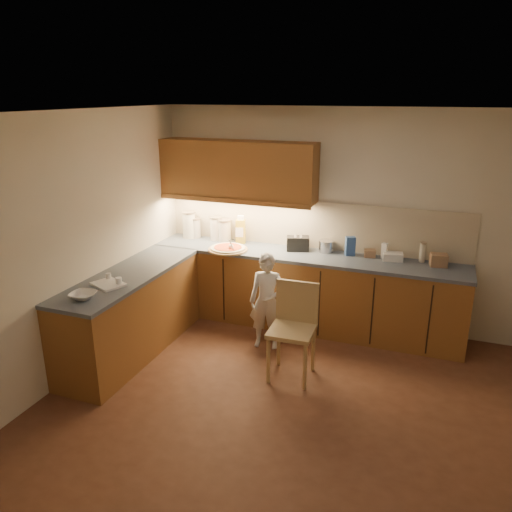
{
  "coord_description": "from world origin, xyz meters",
  "views": [
    {
      "loc": [
        1.07,
        -3.77,
        2.75
      ],
      "look_at": [
        -0.8,
        1.2,
        1.0
      ],
      "focal_mm": 35.0,
      "sensor_mm": 36.0,
      "label": 1
    }
  ],
  "objects_px": {
    "pizza_on_board": "(228,249)",
    "wooden_chair": "(294,323)",
    "child": "(267,301)",
    "oil_jug": "(241,231)",
    "toaster": "(298,243)"
  },
  "relations": [
    {
      "from": "pizza_on_board",
      "to": "wooden_chair",
      "type": "xyz_separation_m",
      "value": [
        1.12,
        -0.93,
        -0.38
      ]
    },
    {
      "from": "child",
      "to": "wooden_chair",
      "type": "bearing_deg",
      "value": -54.4
    },
    {
      "from": "child",
      "to": "toaster",
      "type": "distance_m",
      "value": 0.91
    },
    {
      "from": "child",
      "to": "toaster",
      "type": "xyz_separation_m",
      "value": [
        0.11,
        0.78,
        0.46
      ]
    },
    {
      "from": "pizza_on_board",
      "to": "wooden_chair",
      "type": "relative_size",
      "value": 0.5
    },
    {
      "from": "pizza_on_board",
      "to": "child",
      "type": "xyz_separation_m",
      "value": [
        0.68,
        -0.48,
        -0.39
      ]
    },
    {
      "from": "oil_jug",
      "to": "toaster",
      "type": "xyz_separation_m",
      "value": [
        0.76,
        -0.04,
        -0.08
      ]
    },
    {
      "from": "pizza_on_board",
      "to": "wooden_chair",
      "type": "distance_m",
      "value": 1.5
    },
    {
      "from": "child",
      "to": "toaster",
      "type": "height_order",
      "value": "same"
    },
    {
      "from": "pizza_on_board",
      "to": "toaster",
      "type": "bearing_deg",
      "value": 20.74
    },
    {
      "from": "wooden_chair",
      "to": "toaster",
      "type": "bearing_deg",
      "value": 102.65
    },
    {
      "from": "oil_jug",
      "to": "toaster",
      "type": "bearing_deg",
      "value": -3.03
    },
    {
      "from": "child",
      "to": "oil_jug",
      "type": "relative_size",
      "value": 3.05
    },
    {
      "from": "pizza_on_board",
      "to": "oil_jug",
      "type": "height_order",
      "value": "oil_jug"
    },
    {
      "from": "wooden_chair",
      "to": "oil_jug",
      "type": "xyz_separation_m",
      "value": [
        -1.09,
        1.27,
        0.53
      ]
    }
  ]
}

